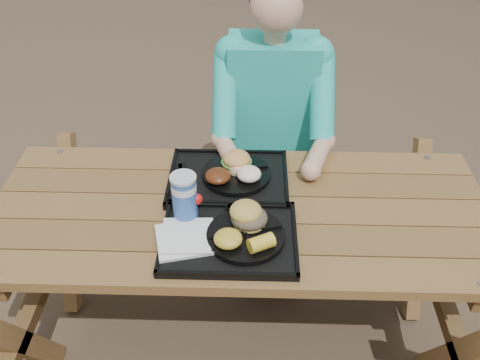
{
  "coord_description": "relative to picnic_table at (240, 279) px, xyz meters",
  "views": [
    {
      "loc": [
        0.04,
        -1.45,
        2.0
      ],
      "look_at": [
        0.0,
        0.0,
        0.88
      ],
      "focal_mm": 40.0,
      "sensor_mm": 36.0,
      "label": 1
    }
  ],
  "objects": [
    {
      "name": "tray_near",
      "position": [
        -0.03,
        -0.17,
        0.39
      ],
      "size": [
        0.45,
        0.35,
        0.02
      ],
      "primitive_type": "cube",
      "color": "black",
      "rests_on": "picnic_table"
    },
    {
      "name": "ground",
      "position": [
        0.0,
        0.0,
        -0.38
      ],
      "size": [
        60.0,
        60.0,
        0.0
      ],
      "primitive_type": "plane",
      "color": "#999999",
      "rests_on": "ground"
    },
    {
      "name": "soda_cup",
      "position": [
        -0.18,
        -0.08,
        0.48
      ],
      "size": [
        0.08,
        0.08,
        0.17
      ],
      "primitive_type": "cylinder",
      "color": "#1547A3",
      "rests_on": "tray_near"
    },
    {
      "name": "napkin_stack",
      "position": [
        -0.18,
        -0.19,
        0.4
      ],
      "size": [
        0.21,
        0.21,
        0.02
      ],
      "primitive_type": "cube",
      "rotation": [
        0.0,
        0.0,
        0.24
      ],
      "color": "silver",
      "rests_on": "tray_near"
    },
    {
      "name": "condiment_mustard",
      "position": [
        0.02,
        -0.04,
        0.41
      ],
      "size": [
        0.05,
        0.05,
        0.03
      ],
      "primitive_type": "cylinder",
      "color": "#FFF71C",
      "rests_on": "tray_near"
    },
    {
      "name": "sandwich",
      "position": [
        0.03,
        -0.12,
        0.47
      ],
      "size": [
        0.11,
        0.11,
        0.12
      ],
      "primitive_type": null,
      "color": "gold",
      "rests_on": "plate_near"
    },
    {
      "name": "diner",
      "position": [
        0.12,
        0.6,
        0.27
      ],
      "size": [
        0.48,
        0.84,
        1.28
      ],
      "primitive_type": null,
      "color": "teal",
      "rests_on": "ground"
    },
    {
      "name": "plate_far",
      "position": [
        -0.02,
        0.17,
        0.41
      ],
      "size": [
        0.26,
        0.26,
        0.02
      ],
      "primitive_type": "cylinder",
      "color": "black",
      "rests_on": "tray_far"
    },
    {
      "name": "corn_cob",
      "position": [
        0.07,
        -0.24,
        0.44
      ],
      "size": [
        0.11,
        0.11,
        0.05
      ],
      "primitive_type": null,
      "rotation": [
        0.0,
        0.0,
        0.48
      ],
      "color": "yellow",
      "rests_on": "plate_near"
    },
    {
      "name": "picnic_table",
      "position": [
        0.0,
        0.0,
        0.0
      ],
      "size": [
        1.8,
        1.49,
        0.75
      ],
      "primitive_type": null,
      "color": "#999999",
      "rests_on": "ground"
    },
    {
      "name": "burger",
      "position": [
        -0.02,
        0.2,
        0.46
      ],
      "size": [
        0.11,
        0.11,
        0.1
      ],
      "primitive_type": null,
      "color": "#D8944C",
      "rests_on": "plate_far"
    },
    {
      "name": "cutlery_far",
      "position": [
        -0.22,
        0.15,
        0.4
      ],
      "size": [
        0.07,
        0.18,
        0.01
      ],
      "primitive_type": "cube",
      "rotation": [
        0.0,
        0.0,
        0.21
      ],
      "color": "black",
      "rests_on": "tray_far"
    },
    {
      "name": "condiment_bbq",
      "position": [
        -0.03,
        -0.04,
        0.41
      ],
      "size": [
        0.04,
        0.04,
        0.03
      ],
      "primitive_type": "cylinder",
      "color": "black",
      "rests_on": "tray_near"
    },
    {
      "name": "baked_beans",
      "position": [
        -0.09,
        0.11,
        0.44
      ],
      "size": [
        0.1,
        0.1,
        0.04
      ],
      "primitive_type": "ellipsoid",
      "color": "#542610",
      "rests_on": "plate_far"
    },
    {
      "name": "plate_near",
      "position": [
        0.02,
        -0.17,
        0.41
      ],
      "size": [
        0.26,
        0.26,
        0.02
      ],
      "primitive_type": "cylinder",
      "color": "black",
      "rests_on": "tray_near"
    },
    {
      "name": "potato_salad",
      "position": [
        0.03,
        0.12,
        0.44
      ],
      "size": [
        0.09,
        0.09,
        0.05
      ],
      "primitive_type": "ellipsoid",
      "color": "white",
      "rests_on": "plate_far"
    },
    {
      "name": "mac_cheese",
      "position": [
        -0.03,
        -0.22,
        0.44
      ],
      "size": [
        0.09,
        0.09,
        0.05
      ],
      "primitive_type": "ellipsoid",
      "color": "gold",
      "rests_on": "plate_near"
    },
    {
      "name": "tray_far",
      "position": [
        -0.05,
        0.16,
        0.39
      ],
      "size": [
        0.45,
        0.35,
        0.02
      ],
      "primitive_type": "cube",
      "color": "black",
      "rests_on": "picnic_table"
    }
  ]
}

